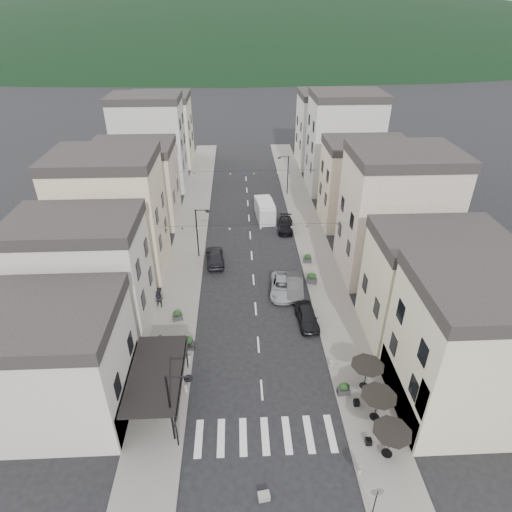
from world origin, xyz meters
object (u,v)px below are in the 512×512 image
at_px(parked_car_a, 307,317).
at_px(parked_car_b, 295,286).
at_px(delivery_van, 265,210).
at_px(pedestrian_b, 159,299).
at_px(parked_car_d, 286,225).
at_px(parked_car_c, 282,286).
at_px(pedestrian_a, 162,343).
at_px(parked_car_e, 215,257).

relative_size(parked_car_a, parked_car_b, 0.91).
height_order(delivery_van, pedestrian_b, delivery_van).
distance_m(parked_car_b, parked_car_d, 13.73).
height_order(parked_car_c, pedestrian_a, pedestrian_a).
xyz_separation_m(parked_car_a, parked_car_d, (0.00, 18.60, -0.07)).
bearing_deg(parked_car_a, parked_car_b, 92.80).
bearing_deg(pedestrian_b, parked_car_e, 76.88).
xyz_separation_m(parked_car_d, delivery_van, (-2.45, 3.59, 0.62)).
bearing_deg(parked_car_d, parked_car_b, -86.21).
distance_m(parked_car_d, pedestrian_a, 25.23).
height_order(parked_car_d, pedestrian_b, pedestrian_b).
distance_m(parked_car_b, parked_car_e, 10.19).
bearing_deg(parked_car_e, pedestrian_b, 52.69).
relative_size(parked_car_d, pedestrian_b, 2.47).
bearing_deg(parked_car_b, delivery_van, 100.63).
height_order(parked_car_b, pedestrian_a, pedestrian_a).
bearing_deg(parked_car_d, parked_car_c, -91.40).
xyz_separation_m(parked_car_a, parked_car_e, (-8.77, 10.90, 0.09)).
bearing_deg(delivery_van, parked_car_e, -124.46).
bearing_deg(parked_car_e, delivery_van, -124.45).
height_order(parked_car_e, pedestrian_b, pedestrian_b).
distance_m(parked_car_b, delivery_van, 17.41).
xyz_separation_m(parked_car_b, parked_car_c, (-1.25, 0.02, -0.07)).
height_order(pedestrian_a, pedestrian_b, pedestrian_b).
bearing_deg(parked_car_a, pedestrian_a, -169.53).
xyz_separation_m(delivery_van, pedestrian_b, (-11.35, -19.30, -0.24)).
xyz_separation_m(delivery_van, pedestrian_a, (-10.26, -25.38, -0.32)).
bearing_deg(parked_car_c, parked_car_a, -64.20).
bearing_deg(parked_car_e, parked_car_d, -143.93).
xyz_separation_m(parked_car_a, parked_car_b, (-0.55, 4.88, 0.05)).
height_order(parked_car_b, delivery_van, delivery_van).
bearing_deg(parked_car_c, pedestrian_a, -137.76).
relative_size(parked_car_d, pedestrian_a, 2.71).
bearing_deg(pedestrian_a, parked_car_e, 60.48).
height_order(parked_car_a, parked_car_b, parked_car_b).
xyz_separation_m(parked_car_e, pedestrian_a, (-3.94, -14.10, 0.14)).
xyz_separation_m(parked_car_d, pedestrian_b, (-13.80, -15.71, 0.38)).
height_order(parked_car_a, delivery_van, delivery_van).
bearing_deg(parked_car_b, pedestrian_b, -167.06).
distance_m(parked_car_a, pedestrian_b, 14.10).
bearing_deg(delivery_van, parked_car_d, -60.87).
xyz_separation_m(parked_car_a, pedestrian_b, (-13.80, 2.89, 0.31)).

